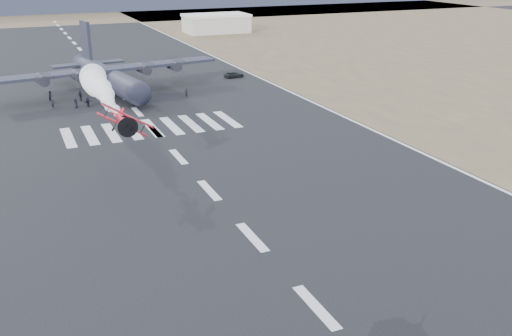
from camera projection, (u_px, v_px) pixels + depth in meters
ground at (316, 307)px, 41.70m from camera, size 500.00×500.00×0.00m
scrub_far at (49, 16)px, 239.23m from camera, size 500.00×80.00×0.00m
runway_markings at (137, 112)px, 93.23m from camera, size 60.00×260.00×0.01m
hangar_right at (216, 23)px, 186.58m from camera, size 20.50×12.50×5.90m
aerobatic_biplane at (124, 121)px, 62.70m from camera, size 5.36×5.53×4.47m
smoke_trail at (97, 84)px, 79.94m from camera, size 3.90×23.91×3.90m
transport_aircraft at (108, 76)px, 105.74m from camera, size 41.21×33.78×11.90m
support_vehicle at (234, 75)px, 119.12m from camera, size 4.38×2.33×1.17m
crew_a at (53, 104)px, 94.77m from camera, size 0.78×0.78×1.67m
crew_b at (112, 91)px, 103.41m from camera, size 0.91×0.62×1.77m
crew_c at (88, 102)px, 96.42m from camera, size 0.79×1.13×1.59m
crew_d at (80, 96)px, 100.04m from camera, size 0.98×1.15×1.75m
crew_e at (76, 103)px, 95.44m from camera, size 0.94×0.85×1.63m
crew_f at (88, 102)px, 96.03m from camera, size 1.54×1.17×1.62m
crew_g at (186, 93)px, 102.65m from camera, size 0.76×0.73×1.63m
crew_h at (51, 96)px, 99.93m from camera, size 0.93×1.02×1.79m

